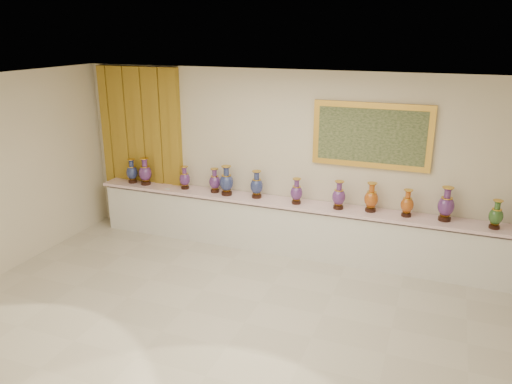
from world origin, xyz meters
The scene contains 16 objects.
ground centered at (0.00, 0.00, 0.00)m, with size 8.00×8.00×0.00m, color beige.
room centered at (-2.37, 2.44, 1.59)m, with size 8.00×8.00×8.00m.
counter centered at (0.00, 2.27, 0.44)m, with size 7.28×0.48×0.90m.
vase_0 centered at (-3.15, 2.24, 1.10)m, with size 0.22×0.22×0.45m.
vase_1 centered at (-2.86, 2.23, 1.12)m, with size 0.26×0.26×0.49m.
vase_2 centered at (-2.07, 2.27, 1.08)m, with size 0.23×0.23×0.41m.
vase_3 centered at (-1.49, 2.28, 1.09)m, with size 0.26×0.26×0.42m.
vase_4 centered at (-1.24, 2.21, 1.13)m, with size 0.28×0.28×0.51m.
vase_5 centered at (-0.71, 2.26, 1.11)m, with size 0.23×0.23×0.46m.
vase_6 centered at (0.00, 2.21, 1.09)m, with size 0.25×0.25×0.42m.
vase_7 centered at (0.69, 2.22, 1.10)m, with size 0.21×0.21×0.45m.
vase_8 centered at (1.18, 2.28, 1.11)m, with size 0.26×0.26×0.46m.
vase_9 centered at (1.72, 2.26, 1.09)m, with size 0.25×0.25×0.42m.
vase_10 centered at (2.26, 2.29, 1.13)m, with size 0.28×0.28×0.52m.
vase_11 centered at (2.93, 2.22, 1.09)m, with size 0.21×0.21×0.42m.
label_card centered at (-2.35, 2.13, 0.90)m, with size 0.10×0.06×0.00m, color white.
Camera 1 is at (2.15, -5.14, 3.60)m, focal length 35.00 mm.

